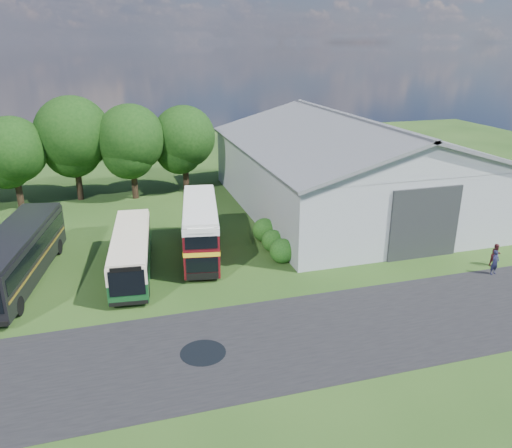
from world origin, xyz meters
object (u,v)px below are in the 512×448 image
object	(u,v)px
visitor_b	(496,255)
storage_shed	(347,161)
visitor_a	(495,263)
bus_dark_single	(17,256)
bus_green_single	(131,252)
bus_maroon_double	(201,229)

from	to	relation	value
visitor_b	storage_shed	bearing A→B (deg)	98.66
visitor_a	storage_shed	bearing A→B (deg)	86.44
visitor_b	bus_dark_single	bearing A→B (deg)	161.76
bus_green_single	visitor_a	bearing A→B (deg)	-11.21
bus_green_single	bus_maroon_double	world-z (taller)	bus_maroon_double
bus_maroon_double	storage_shed	bearing A→B (deg)	36.56
visitor_a	visitor_b	bearing A→B (deg)	32.79
bus_maroon_double	bus_dark_single	bearing A→B (deg)	-165.70
storage_shed	bus_green_single	distance (m)	21.34
bus_dark_single	visitor_b	world-z (taller)	bus_dark_single
bus_maroon_double	visitor_b	distance (m)	19.75
bus_green_single	bus_dark_single	xyz separation A→B (m)	(-6.72, 0.61, 0.31)
bus_maroon_double	bus_dark_single	xyz separation A→B (m)	(-11.48, -0.96, -0.17)
bus_maroon_double	visitor_b	world-z (taller)	bus_maroon_double
bus_dark_single	visitor_a	world-z (taller)	bus_dark_single
visitor_a	visitor_b	world-z (taller)	visitor_a
bus_dark_single	bus_green_single	bearing A→B (deg)	4.75
storage_shed	bus_maroon_double	distance (m)	16.35
bus_dark_single	visitor_b	bearing A→B (deg)	-2.00
bus_maroon_double	bus_dark_single	world-z (taller)	bus_maroon_double
bus_green_single	visitor_a	distance (m)	23.12
bus_green_single	storage_shed	bearing A→B (deg)	30.69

